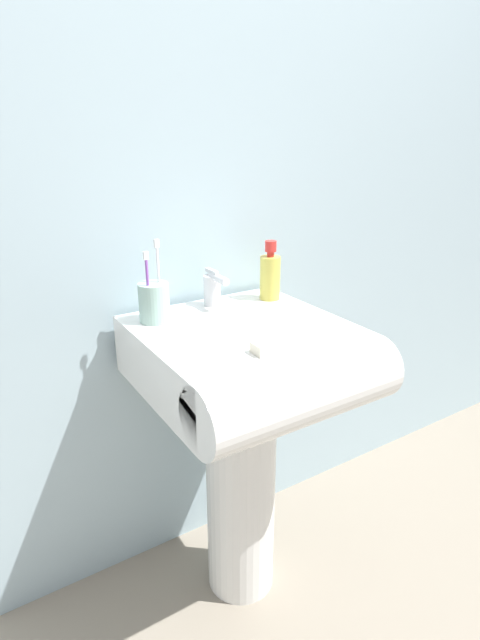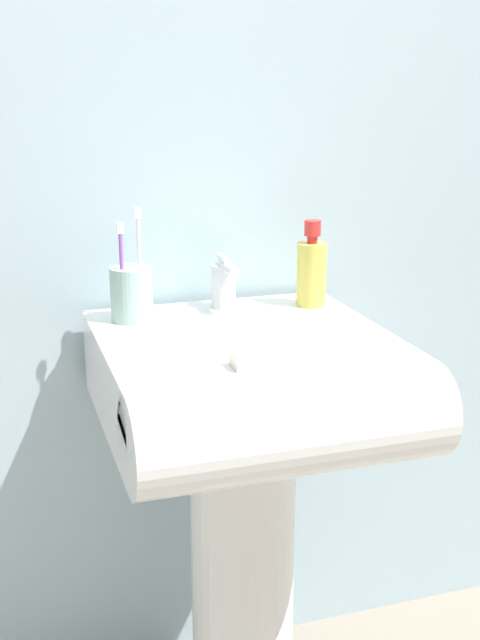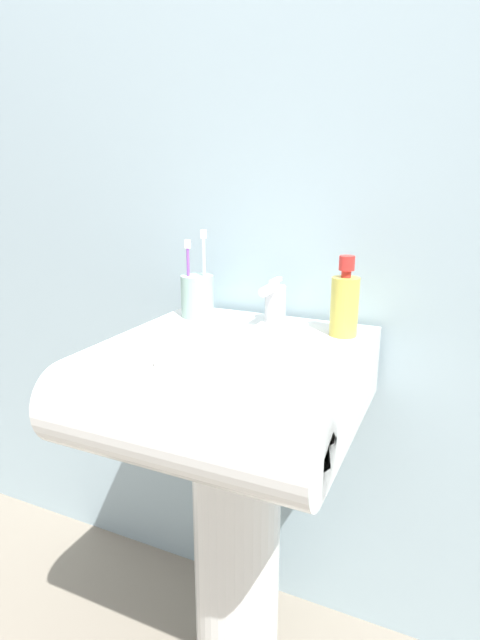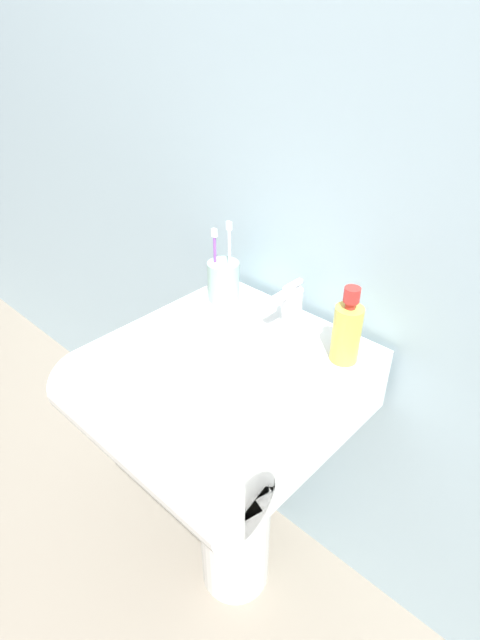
% 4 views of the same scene
% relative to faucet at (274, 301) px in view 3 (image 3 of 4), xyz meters
% --- Properties ---
extents(wall_back, '(5.00, 0.05, 2.40)m').
position_rel_faucet_xyz_m(wall_back, '(-0.02, 0.11, 0.32)').
color(wall_back, '#9EB7C1').
rests_on(wall_back, ground).
extents(sink_pedestal, '(0.20, 0.20, 0.68)m').
position_rel_faucet_xyz_m(sink_pedestal, '(-0.02, -0.17, -0.54)').
color(sink_pedestal, white).
rests_on(sink_pedestal, ground).
extents(sink_basin, '(0.50, 0.54, 0.15)m').
position_rel_faucet_xyz_m(sink_basin, '(-0.02, -0.23, -0.13)').
color(sink_basin, white).
rests_on(sink_basin, sink_pedestal).
extents(faucet, '(0.05, 0.10, 0.10)m').
position_rel_faucet_xyz_m(faucet, '(0.00, 0.00, 0.00)').
color(faucet, silver).
rests_on(faucet, sink_basin).
extents(toothbrush_cup, '(0.08, 0.08, 0.21)m').
position_rel_faucet_xyz_m(toothbrush_cup, '(-0.18, -0.03, 0.00)').
color(toothbrush_cup, '#99BFB2').
rests_on(toothbrush_cup, sink_basin).
extents(soap_bottle, '(0.06, 0.06, 0.17)m').
position_rel_faucet_xyz_m(soap_bottle, '(0.17, -0.03, 0.02)').
color(soap_bottle, gold).
rests_on(soap_bottle, sink_basin).
extents(bar_soap, '(0.07, 0.04, 0.02)m').
position_rel_faucet_xyz_m(bar_soap, '(-0.05, -0.34, -0.04)').
color(bar_soap, silver).
rests_on(bar_soap, sink_basin).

